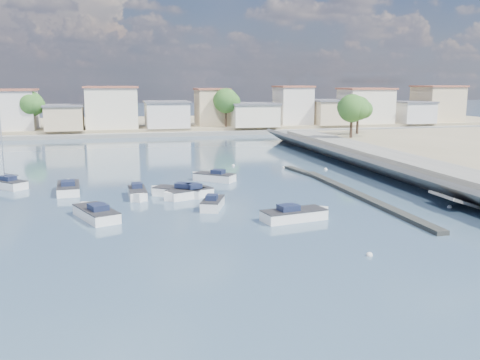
% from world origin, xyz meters
% --- Properties ---
extents(ground, '(400.00, 400.00, 0.00)m').
position_xyz_m(ground, '(0.00, 40.00, 0.00)').
color(ground, '#2C4059').
rests_on(ground, ground).
extents(seawall_walkway, '(5.00, 90.00, 1.80)m').
position_xyz_m(seawall_walkway, '(18.50, 13.00, 0.90)').
color(seawall_walkway, slate).
rests_on(seawall_walkway, ground).
extents(breakwater, '(2.00, 31.02, 0.35)m').
position_xyz_m(breakwater, '(6.90, 12.69, 0.17)').
color(breakwater, black).
rests_on(breakwater, ground).
extents(far_shore_land, '(160.00, 40.00, 1.40)m').
position_xyz_m(far_shore_land, '(0.00, 92.00, 0.70)').
color(far_shore_land, gray).
rests_on(far_shore_land, ground).
extents(far_shore_quay, '(160.00, 2.50, 0.80)m').
position_xyz_m(far_shore_quay, '(0.00, 71.00, 0.40)').
color(far_shore_quay, slate).
rests_on(far_shore_quay, ground).
extents(far_town, '(113.01, 12.80, 8.35)m').
position_xyz_m(far_town, '(10.71, 76.92, 4.93)').
color(far_town, beige).
rests_on(far_town, far_shore_land).
extents(shore_trees, '(74.56, 38.32, 7.92)m').
position_xyz_m(shore_trees, '(8.34, 68.11, 6.22)').
color(shore_trees, '#38281E').
rests_on(shore_trees, ground).
extents(motorboat_a, '(3.86, 5.86, 1.48)m').
position_xyz_m(motorboat_a, '(-16.89, 8.00, 0.38)').
color(motorboat_a, white).
rests_on(motorboat_a, ground).
extents(motorboat_b, '(2.74, 4.18, 1.48)m').
position_xyz_m(motorboat_b, '(-7.12, 9.17, 0.38)').
color(motorboat_b, white).
rests_on(motorboat_b, ground).
extents(motorboat_c, '(5.02, 4.11, 1.48)m').
position_xyz_m(motorboat_c, '(-9.54, 14.83, 0.38)').
color(motorboat_c, white).
rests_on(motorboat_c, ground).
extents(motorboat_d, '(4.82, 3.24, 1.48)m').
position_xyz_m(motorboat_d, '(-8.69, 13.64, 0.38)').
color(motorboat_d, white).
rests_on(motorboat_d, ground).
extents(motorboat_e, '(2.40, 5.87, 1.48)m').
position_xyz_m(motorboat_e, '(-19.65, 19.10, 0.38)').
color(motorboat_e, white).
rests_on(motorboat_e, ground).
extents(motorboat_f, '(4.56, 4.18, 1.48)m').
position_xyz_m(motorboat_f, '(-4.78, 21.73, 0.38)').
color(motorboat_f, white).
rests_on(motorboat_f, ground).
extents(motorboat_g, '(1.65, 4.55, 1.48)m').
position_xyz_m(motorboat_g, '(-13.20, 14.82, 0.38)').
color(motorboat_g, white).
rests_on(motorboat_g, ground).
extents(motorboat_h, '(5.77, 2.89, 1.48)m').
position_xyz_m(motorboat_h, '(-1.48, 3.67, 0.38)').
color(motorboat_h, white).
rests_on(motorboat_h, ground).
extents(sailboat, '(4.88, 5.01, 9.00)m').
position_xyz_m(sailboat, '(-26.26, 23.07, 0.42)').
color(sailboat, white).
rests_on(sailboat, ground).
extents(mooring_buoys, '(13.33, 37.20, 0.41)m').
position_xyz_m(mooring_buoys, '(4.78, 14.93, 0.05)').
color(mooring_buoys, white).
rests_on(mooring_buoys, ground).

